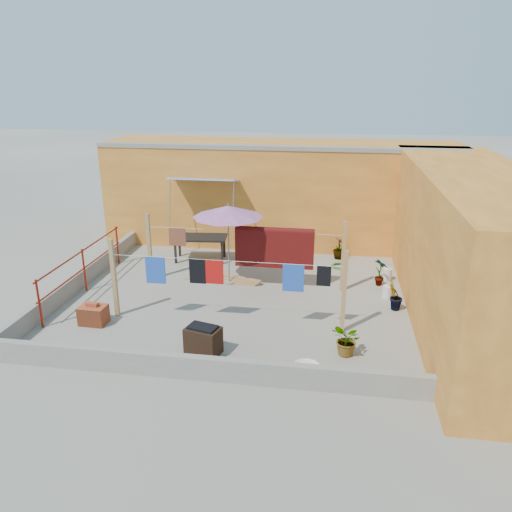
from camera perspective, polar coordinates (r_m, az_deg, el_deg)
name	(u,v)px	position (r m, az deg, el deg)	size (l,w,h in m)	color
ground	(238,297)	(12.26, -2.07, -4.69)	(80.00, 80.00, 0.00)	#9E998E
wall_back	(280,193)	(16.12, 2.78, 7.26)	(11.00, 3.27, 3.21)	orange
wall_right	(470,245)	(11.89, 23.27, 1.15)	(2.40, 9.00, 3.20)	orange
parapet_front	(200,368)	(9.08, -6.44, -12.58)	(8.30, 0.16, 0.44)	gray
parapet_left	(81,279)	(13.51, -19.36, -2.48)	(0.16, 7.30, 0.44)	gray
red_railing	(84,264)	(13.06, -19.11, -0.84)	(0.05, 4.20, 1.10)	maroon
clothesline_rig	(268,251)	(12.32, 1.35, 0.53)	(5.09, 2.35, 1.80)	tan
patio_umbrella	(228,212)	(12.47, -3.23, 5.05)	(2.01, 2.01, 2.13)	gray
outdoor_table	(200,239)	(14.60, -6.43, 1.97)	(1.61, 0.93, 0.72)	black
brick_stack	(93,315)	(11.44, -18.09, -6.39)	(0.58, 0.43, 0.49)	#B04928
lumber_pile	(224,278)	(13.21, -3.72, -2.58)	(2.09, 0.75, 0.13)	tan
brazier	(203,340)	(9.80, -6.05, -9.53)	(0.74, 0.59, 0.58)	black
white_basin	(307,368)	(9.40, 5.79, -12.57)	(0.54, 0.54, 0.09)	silver
water_jug_a	(387,292)	(12.56, 14.77, -3.97)	(0.23, 0.23, 0.36)	silver
water_jug_b	(387,274)	(13.64, 14.76, -2.04)	(0.24, 0.24, 0.37)	silver
green_hose	(340,266)	(14.35, 9.52, -1.13)	(0.46, 0.46, 0.07)	#1D7219
plant_back_a	(268,244)	(15.03, 1.43, 1.43)	(0.65, 0.56, 0.72)	#1A5C1C
plant_back_b	(339,248)	(14.93, 9.50, 0.89)	(0.36, 0.36, 0.64)	#1A5C1C
plant_right_a	(380,272)	(13.18, 14.01, -1.76)	(0.39, 0.27, 0.74)	#1A5C1C
plant_right_b	(395,297)	(11.89, 15.61, -4.52)	(0.36, 0.29, 0.66)	#1A5C1C
plant_right_c	(348,340)	(9.81, 10.42, -9.47)	(0.58, 0.50, 0.64)	#1A5C1C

